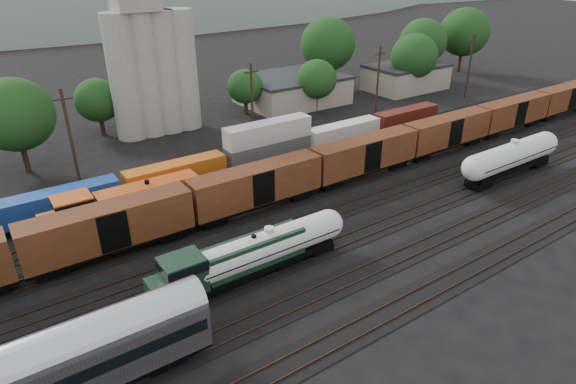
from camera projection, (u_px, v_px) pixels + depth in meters
ground at (263, 238)px, 47.35m from camera, size 600.00×600.00×0.00m
tracks at (263, 237)px, 47.33m from camera, size 180.00×33.20×0.20m
green_locomotive at (227, 264)px, 39.28m from camera, size 15.23×2.69×4.03m
tank_car_a at (269, 247)px, 41.34m from camera, size 15.67×2.80×4.11m
tank_car_b at (512, 156)px, 59.17m from camera, size 17.60×3.15×4.61m
orange_locomotive at (121, 205)px, 48.26m from camera, size 17.33×2.89×4.33m
boxcar_string at (315, 169)px, 54.78m from camera, size 184.40×2.90×4.20m
container_wall at (35, 207)px, 48.42m from camera, size 165.42×2.60×5.80m
grain_silo at (151, 59)px, 70.63m from camera, size 13.40×5.00×29.00m
industrial_sheds at (181, 114)px, 75.63m from camera, size 119.38×17.26×5.10m
tree_band at (219, 74)px, 77.37m from camera, size 166.82×23.98×14.46m
utility_poles at (171, 120)px, 60.86m from camera, size 122.20×0.36×12.00m
distant_hills at (49, 48)px, 260.73m from camera, size 860.00×286.00×130.00m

